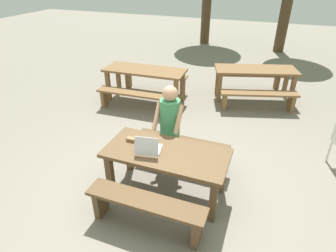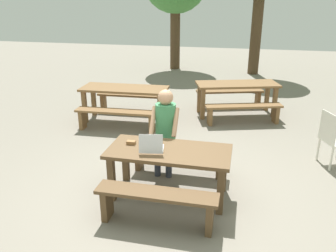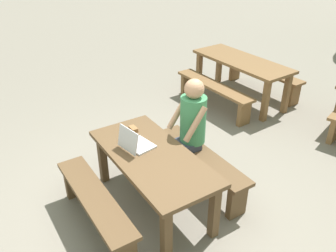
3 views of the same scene
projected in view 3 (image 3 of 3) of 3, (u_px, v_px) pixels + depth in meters
ground_plane at (153, 204)px, 4.18m from camera, size 30.00×30.00×0.00m
picnic_table_front at (152, 163)px, 3.89m from camera, size 1.69×0.78×0.71m
bench_near at (95, 204)px, 3.69m from camera, size 1.51×0.30×0.47m
bench_far at (202, 162)px, 4.34m from camera, size 1.51×0.30×0.47m
laptop at (135, 143)px, 3.92m from camera, size 0.37×0.36×0.27m
small_pouch at (133, 129)px, 4.26m from camera, size 0.12×0.07×0.05m
person_seated at (191, 123)px, 4.25m from camera, size 0.42×0.41×1.37m
picnic_table_rear at (241, 66)px, 6.39m from camera, size 1.94×0.81×0.78m
bench_rear_south at (214, 90)px, 6.22m from camera, size 1.73×0.37×0.45m
bench_rear_north at (263, 75)px, 6.86m from camera, size 1.73×0.37×0.45m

